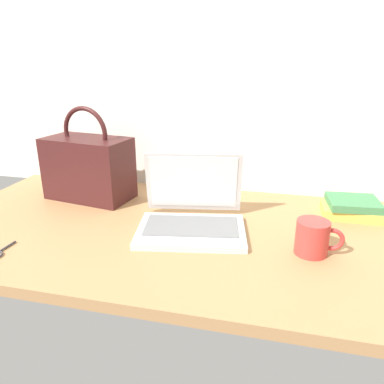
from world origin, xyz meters
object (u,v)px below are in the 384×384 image
laptop (192,213)px  coffee_mug (313,237)px  book_stack (352,208)px  handbag (89,167)px

laptop → coffee_mug: bearing=-13.2°
book_stack → handbag: bearing=-177.4°
handbag → laptop: bearing=-21.5°
coffee_mug → handbag: bearing=162.1°
laptop → handbag: size_ratio=1.05×
laptop → coffee_mug: size_ratio=2.82×
laptop → handbag: 0.46m
laptop → handbag: bearing=158.5°
laptop → handbag: handbag is taller
coffee_mug → book_stack: size_ratio=0.66×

